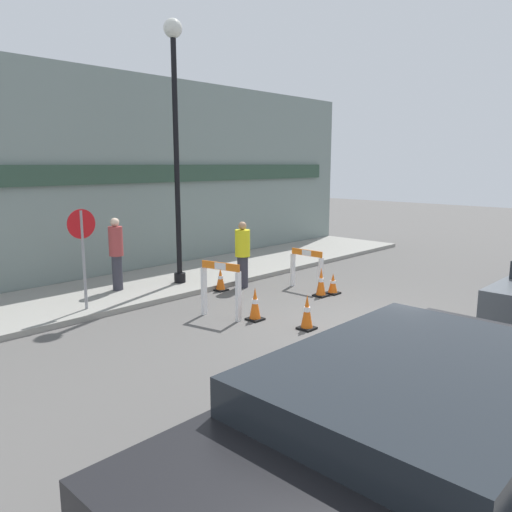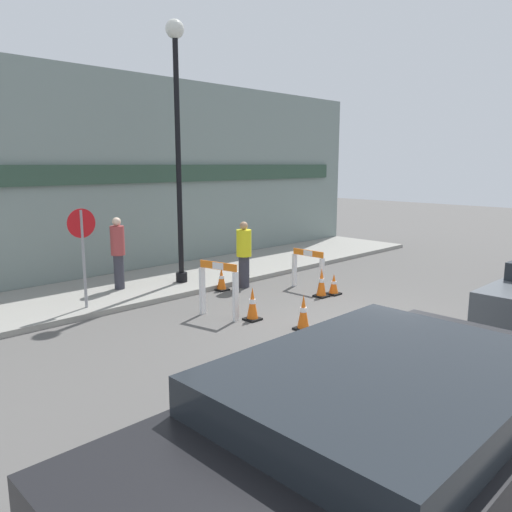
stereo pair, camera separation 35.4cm
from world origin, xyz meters
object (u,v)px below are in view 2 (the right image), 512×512
at_px(stop_sign, 83,242).
at_px(parked_car_0, 382,467).
at_px(person_worker, 244,253).
at_px(person_pedestrian, 118,251).
at_px(streetlamp_post, 177,121).

relative_size(stop_sign, parked_car_0, 0.49).
height_order(person_worker, person_pedestrian, person_pedestrian).
bearing_deg(parked_car_0, person_pedestrian, 71.40).
bearing_deg(streetlamp_post, person_pedestrian, 162.96).
xyz_separation_m(streetlamp_post, person_worker, (1.08, -1.17, -3.19)).
distance_m(streetlamp_post, parked_car_0, 10.09).
relative_size(person_pedestrian, parked_car_0, 0.40).
relative_size(streetlamp_post, person_worker, 3.75).
relative_size(stop_sign, person_worker, 1.24).
distance_m(person_worker, parked_car_0, 9.20).
bearing_deg(parked_car_0, person_worker, 52.69).
xyz_separation_m(stop_sign, parked_car_0, (-1.71, -8.01, -0.52)).
xyz_separation_m(streetlamp_post, parked_car_0, (-4.50, -8.49, -3.09)).
relative_size(person_worker, parked_car_0, 0.39).
relative_size(person_worker, person_pedestrian, 0.97).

